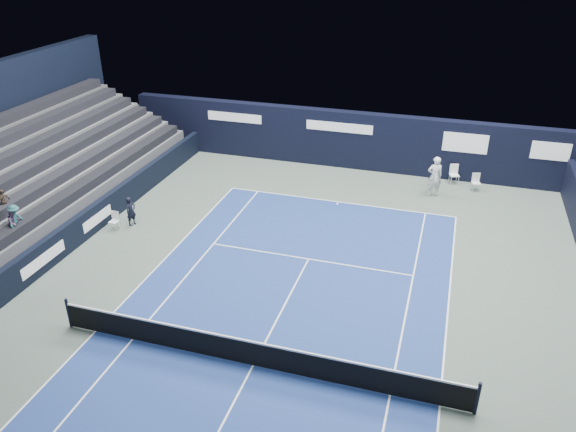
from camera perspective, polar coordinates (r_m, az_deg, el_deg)
name	(u,v)px	position (r m, az deg, el deg)	size (l,w,h in m)	color
ground	(274,326)	(18.95, -1.44, -11.08)	(48.00, 48.00, 0.00)	#4A574D
court_surface	(253,366)	(17.52, -3.57, -14.93)	(10.97, 23.77, 0.01)	navy
folding_chair_back_a	(454,171)	(30.11, 16.52, 4.45)	(0.55, 0.58, 1.00)	white
folding_chair_back_b	(476,181)	(29.58, 18.56, 3.41)	(0.49, 0.48, 0.90)	silver
line_judge_chair	(115,219)	(25.54, -17.21, -0.31)	(0.37, 0.35, 0.83)	white
line_judge	(131,211)	(25.58, -15.66, 0.46)	(0.49, 0.32, 1.33)	black
court_markings	(253,365)	(17.51, -3.57, -14.91)	(11.03, 23.83, 0.00)	white
tennis_net	(253,353)	(17.18, -3.62, -13.68)	(12.90, 0.10, 1.10)	black
back_sponsor_wall	(358,141)	(30.72, 7.14, 7.62)	(26.00, 0.63, 3.10)	black
side_barrier_left	(94,218)	(25.59, -19.13, -0.23)	(0.33, 22.00, 1.20)	black
spectator_stand	(30,171)	(28.04, -24.73, 4.19)	(6.00, 18.00, 6.40)	#434345
tennis_player	(435,176)	(28.24, 14.68, 3.94)	(0.86, 0.97, 2.01)	white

